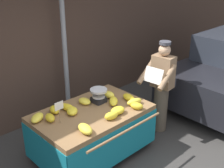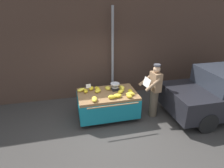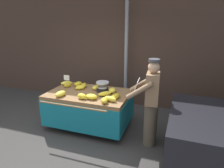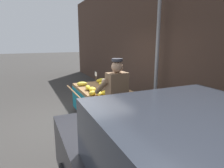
% 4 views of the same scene
% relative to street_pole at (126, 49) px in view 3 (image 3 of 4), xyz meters
% --- Properties ---
extents(ground_plane, '(60.00, 60.00, 0.00)m').
position_rel_street_pole_xyz_m(ground_plane, '(-0.52, -2.23, -1.64)').
color(ground_plane, '#383533').
extents(back_wall, '(16.00, 0.24, 4.21)m').
position_rel_street_pole_xyz_m(back_wall, '(-0.52, 0.39, 0.46)').
color(back_wall, '#473328').
rests_on(back_wall, ground).
extents(street_pole, '(0.09, 0.09, 3.28)m').
position_rel_street_pole_xyz_m(street_pole, '(0.00, 0.00, 0.00)').
color(street_pole, gray).
rests_on(street_pole, ground).
extents(banana_cart, '(1.81, 1.34, 0.83)m').
position_rel_street_pole_xyz_m(banana_cart, '(-0.48, -1.33, -1.02)').
color(banana_cart, olive).
rests_on(banana_cart, ground).
extents(weighing_scale, '(0.28, 0.28, 0.24)m').
position_rel_street_pole_xyz_m(weighing_scale, '(-0.21, -1.18, -0.70)').
color(weighing_scale, black).
rests_on(weighing_scale, banana_cart).
extents(price_sign, '(0.14, 0.01, 0.34)m').
position_rel_street_pole_xyz_m(price_sign, '(-1.04, -1.29, -0.57)').
color(price_sign, '#997A51').
rests_on(price_sign, banana_cart).
extents(banana_bunch_0, '(0.17, 0.24, 0.09)m').
position_rel_street_pole_xyz_m(banana_bunch_0, '(-0.41, -1.07, -0.77)').
color(banana_bunch_0, yellow).
rests_on(banana_bunch_0, banana_cart).
extents(banana_bunch_1, '(0.29, 0.17, 0.11)m').
position_rel_street_pole_xyz_m(banana_bunch_1, '(0.14, -1.65, -0.76)').
color(banana_bunch_1, yellow).
rests_on(banana_bunch_1, banana_cart).
extents(banana_bunch_2, '(0.20, 0.30, 0.11)m').
position_rel_street_pole_xyz_m(banana_bunch_2, '(-0.94, -1.73, -0.76)').
color(banana_bunch_2, yellow).
rests_on(banana_bunch_2, banana_cart).
extents(banana_bunch_3, '(0.21, 0.26, 0.11)m').
position_rel_street_pole_xyz_m(banana_bunch_3, '(-0.93, -0.98, -0.76)').
color(banana_bunch_3, gold).
rests_on(banana_bunch_3, banana_cart).
extents(banana_bunch_4, '(0.16, 0.22, 0.11)m').
position_rel_street_pole_xyz_m(banana_bunch_4, '(-1.12, -1.14, -0.76)').
color(banana_bunch_4, gold).
rests_on(banana_bunch_4, banana_cart).
extents(banana_bunch_5, '(0.31, 0.31, 0.09)m').
position_rel_street_pole_xyz_m(banana_bunch_5, '(-0.07, -1.39, -0.77)').
color(banana_bunch_5, yellow).
rests_on(banana_bunch_5, banana_cart).
extents(banana_bunch_6, '(0.24, 0.17, 0.12)m').
position_rel_street_pole_xyz_m(banana_bunch_6, '(-0.44, -1.72, -0.75)').
color(banana_bunch_6, yellow).
rests_on(banana_bunch_6, banana_cart).
extents(banana_bunch_7, '(0.27, 0.29, 0.10)m').
position_rel_street_pole_xyz_m(banana_bunch_7, '(-0.76, -1.19, -0.76)').
color(banana_bunch_7, yellow).
rests_on(banana_bunch_7, banana_cart).
extents(banana_bunch_8, '(0.31, 0.28, 0.10)m').
position_rel_street_pole_xyz_m(banana_bunch_8, '(-1.24, -1.00, -0.77)').
color(banana_bunch_8, yellow).
rests_on(banana_bunch_8, banana_cart).
extents(banana_bunch_9, '(0.25, 0.18, 0.11)m').
position_rel_street_pole_xyz_m(banana_bunch_9, '(-0.26, -1.67, -0.76)').
color(banana_bunch_9, yellow).
rests_on(banana_bunch_9, banana_cart).
extents(banana_bunch_10, '(0.18, 0.29, 0.11)m').
position_rel_street_pole_xyz_m(banana_bunch_10, '(-0.74, -1.05, -0.76)').
color(banana_bunch_10, gold).
rests_on(banana_bunch_10, banana_cart).
extents(banana_bunch_11, '(0.19, 0.30, 0.10)m').
position_rel_street_pole_xyz_m(banana_bunch_11, '(0.19, -1.48, -0.76)').
color(banana_bunch_11, gold).
rests_on(banana_bunch_11, banana_cart).
extents(banana_bunch_12, '(0.21, 0.24, 0.11)m').
position_rel_street_pole_xyz_m(banana_bunch_12, '(0.06, -1.77, -0.76)').
color(banana_bunch_12, gold).
rests_on(banana_bunch_12, banana_cart).
extents(banana_bunch_13, '(0.20, 0.26, 0.11)m').
position_rel_street_pole_xyz_m(banana_bunch_13, '(0.02, -1.17, -0.76)').
color(banana_bunch_13, yellow).
rests_on(banana_bunch_13, banana_cart).
extents(vendor_person, '(0.60, 0.55, 1.71)m').
position_rel_street_pole_xyz_m(vendor_person, '(0.93, -1.59, -0.76)').
color(vendor_person, brown).
rests_on(vendor_person, ground).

